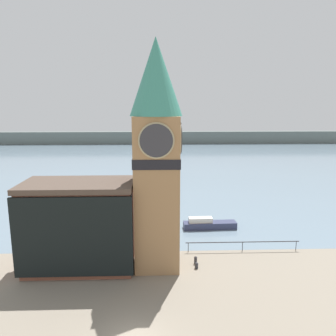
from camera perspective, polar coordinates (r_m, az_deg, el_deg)
The scene contains 8 objects.
water at distance 94.94m, azimuth -3.01°, elevation 1.37°, with size 160.00×120.00×0.00m.
far_shoreline at distance 134.27m, azimuth -2.73°, elevation 5.29°, with size 180.00×3.00×5.00m.
pier_railing at distance 37.70m, azimuth 12.87°, elevation -12.58°, with size 12.56×0.08×1.09m.
clock_tower at distance 30.78m, azimuth -2.02°, elevation 2.96°, with size 4.86×4.86×21.80m.
pier_building at distance 33.42m, azimuth -15.15°, elevation -9.60°, with size 10.70×5.93×8.62m.
boat_near at distance 43.46m, azimuth 7.00°, elevation -9.69°, with size 6.91×1.77×1.51m.
mooring_bollard_near at distance 34.55m, azimuth 4.82°, elevation -15.60°, with size 0.31×0.31×0.78m.
mooring_bollard_far at distance 33.70m, azimuth 4.98°, elevation -16.50°, with size 0.35×0.35×0.63m.
Camera 1 is at (1.71, -19.74, 15.88)m, focal length 35.00 mm.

